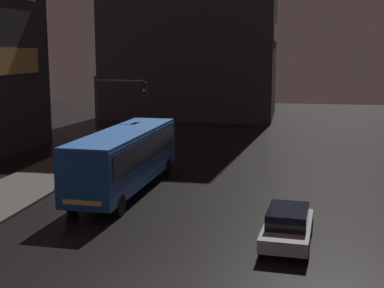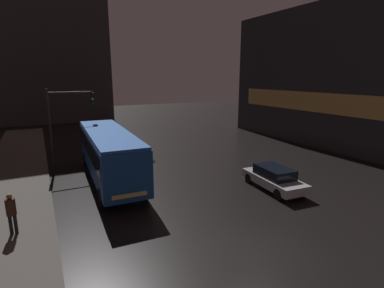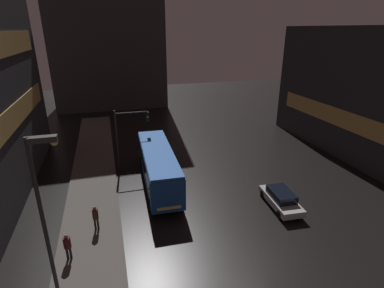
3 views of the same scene
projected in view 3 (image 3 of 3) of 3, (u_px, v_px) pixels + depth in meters
ground_plane at (250, 263)px, 17.51m from camera, size 120.00×120.00×0.00m
sidewalk_left at (93, 198)px, 24.12m from camera, size 4.00×48.00×0.15m
building_far_backdrop at (106, 24)px, 50.34m from camera, size 18.07×12.00×27.15m
bus_near at (158, 164)px, 25.67m from camera, size 2.92×10.88×3.22m
car_taxi at (281, 199)px, 22.79m from camera, size 2.06×4.38×1.38m
pedestrian_mid at (95, 216)px, 19.83m from camera, size 0.54×0.54×1.79m
pedestrian_far at (67, 244)px, 17.26m from camera, size 0.54×0.54×1.71m
traffic_light_main at (128, 129)px, 28.36m from camera, size 3.23×0.35×5.78m
street_lamp_sidewalk at (45, 203)px, 12.91m from camera, size 1.25×0.36×8.68m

